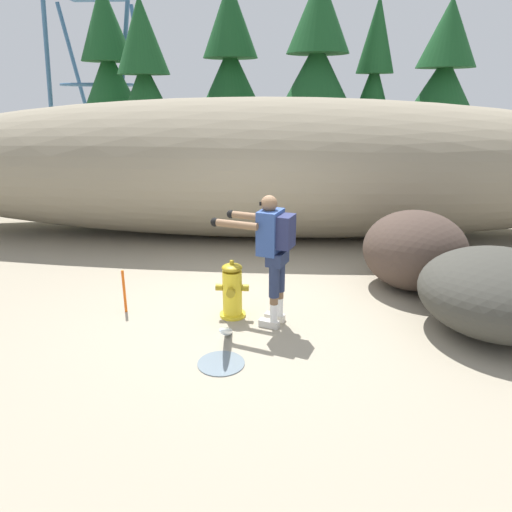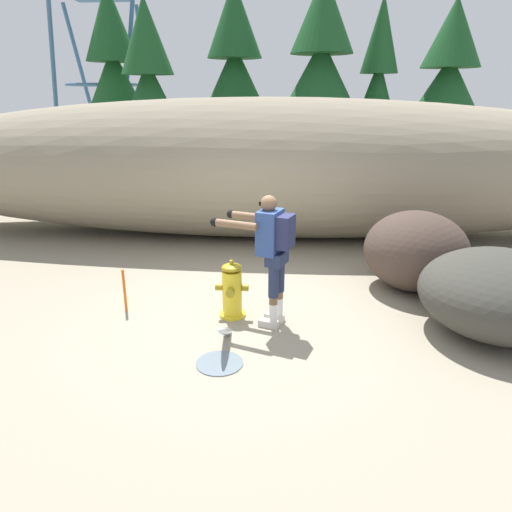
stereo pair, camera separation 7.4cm
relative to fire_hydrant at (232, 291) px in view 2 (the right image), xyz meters
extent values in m
cube|color=gray|center=(0.23, 0.14, -0.38)|extent=(56.00, 56.00, 0.04)
ellipsoid|color=gray|center=(0.23, 3.93, 1.02)|extent=(16.84, 3.20, 2.77)
cylinder|color=yellow|center=(0.00, 0.00, -0.34)|extent=(0.35, 0.35, 0.04)
cylinder|color=yellow|center=(0.00, 0.00, -0.02)|extent=(0.26, 0.26, 0.60)
ellipsoid|color=#9E8419|center=(0.00, 0.00, 0.32)|extent=(0.27, 0.27, 0.10)
cylinder|color=#9E8419|center=(0.00, 0.00, 0.40)|extent=(0.06, 0.06, 0.05)
cylinder|color=#9E8419|center=(-0.17, 0.00, 0.05)|extent=(0.09, 0.09, 0.09)
cylinder|color=#9E8419|center=(0.17, 0.00, 0.05)|extent=(0.09, 0.09, 0.09)
cylinder|color=#9E8419|center=(0.00, -0.17, 0.05)|extent=(0.11, 0.09, 0.11)
ellipsoid|color=silver|center=(0.00, -0.68, -0.23)|extent=(0.10, 1.06, 0.65)
cylinder|color=slate|center=(0.00, -1.19, -0.36)|extent=(0.52, 0.52, 0.01)
cube|color=beige|center=(0.50, -0.28, -0.32)|extent=(0.28, 0.18, 0.09)
cylinder|color=white|center=(0.55, -0.30, -0.15)|extent=(0.10, 0.10, 0.24)
cylinder|color=brown|center=(0.55, -0.30, 0.02)|extent=(0.10, 0.10, 0.10)
cylinder|color=#232D4C|center=(0.55, -0.30, 0.28)|extent=(0.13, 0.13, 0.43)
cube|color=beige|center=(0.57, -0.09, -0.32)|extent=(0.28, 0.18, 0.09)
cylinder|color=white|center=(0.62, -0.11, -0.15)|extent=(0.10, 0.10, 0.24)
cylinder|color=brown|center=(0.62, -0.11, 0.02)|extent=(0.10, 0.10, 0.10)
cylinder|color=#232D4C|center=(0.62, -0.11, 0.28)|extent=(0.13, 0.13, 0.43)
cube|color=#232D4C|center=(0.59, -0.21, 0.55)|extent=(0.30, 0.37, 0.16)
cube|color=#2D4784|center=(0.50, -0.18, 0.87)|extent=(0.35, 0.42, 0.54)
cube|color=#23284C|center=(0.69, -0.24, 0.89)|extent=(0.25, 0.32, 0.40)
sphere|color=brown|center=(0.48, -0.17, 1.22)|extent=(0.20, 0.20, 0.20)
cube|color=black|center=(0.40, -0.14, 1.22)|extent=(0.07, 0.15, 0.04)
cylinder|color=brown|center=(0.08, -0.26, 0.98)|extent=(0.58, 0.28, 0.09)
sphere|color=black|center=(-0.18, -0.17, 0.98)|extent=(0.11, 0.11, 0.11)
cylinder|color=brown|center=(0.22, 0.16, 0.98)|extent=(0.58, 0.28, 0.09)
sphere|color=black|center=(-0.03, 0.25, 0.98)|extent=(0.11, 0.11, 0.11)
ellipsoid|color=#3B3A34|center=(3.29, -0.22, 0.16)|extent=(2.40, 2.39, 1.05)
ellipsoid|color=#44362E|center=(2.62, 1.16, 0.24)|extent=(2.02, 1.98, 1.19)
cylinder|color=#47331E|center=(-5.58, 11.74, 0.33)|extent=(0.33, 0.33, 1.38)
cone|color=#194C23|center=(-5.58, 11.74, 2.53)|extent=(2.78, 2.78, 3.02)
cone|color=#194C23|center=(-5.58, 11.74, 4.79)|extent=(1.81, 1.81, 2.51)
cylinder|color=#47331E|center=(-3.64, 9.32, 0.23)|extent=(0.29, 0.29, 1.18)
cone|color=#194C23|center=(-3.64, 9.32, 2.14)|extent=(2.42, 2.42, 2.63)
cone|color=#194C23|center=(-3.64, 9.32, 4.11)|extent=(1.57, 1.57, 2.19)
cylinder|color=#47331E|center=(-1.27, 11.63, 0.41)|extent=(0.35, 0.35, 1.54)
cone|color=#194C23|center=(-1.27, 11.63, 2.64)|extent=(2.88, 2.88, 2.92)
cone|color=#194C23|center=(-1.27, 11.63, 4.83)|extent=(1.87, 1.87, 2.44)
cylinder|color=#47331E|center=(1.58, 9.91, 0.51)|extent=(0.35, 0.35, 1.74)
cone|color=#194C23|center=(1.58, 9.91, 2.72)|extent=(2.95, 2.95, 2.68)
cone|color=#194C23|center=(1.58, 9.91, 4.73)|extent=(1.91, 1.91, 2.24)
cylinder|color=#47331E|center=(3.42, 10.48, 0.22)|extent=(0.22, 0.22, 1.16)
cone|color=#194C23|center=(3.42, 10.48, 2.16)|extent=(1.81, 1.81, 2.73)
cone|color=#194C23|center=(3.42, 10.48, 4.21)|extent=(1.18, 1.18, 2.28)
cylinder|color=#47331E|center=(5.56, 10.38, 0.43)|extent=(0.33, 0.33, 1.57)
cone|color=#194C23|center=(5.56, 10.38, 2.42)|extent=(2.76, 2.76, 2.42)
cone|color=#194C23|center=(5.56, 10.38, 4.23)|extent=(1.80, 1.80, 2.01)
cylinder|color=#386089|center=(-5.49, 15.57, 2.81)|extent=(1.01, 1.01, 6.38)
cylinder|color=#386089|center=(-8.29, 15.57, 2.81)|extent=(1.01, 1.01, 6.38)
cylinder|color=#386089|center=(-5.49, 12.77, 2.81)|extent=(1.01, 1.01, 6.38)
cylinder|color=#386089|center=(-8.29, 12.77, 2.81)|extent=(1.01, 1.01, 6.38)
torus|color=#386089|center=(-6.89, 14.17, 2.81)|extent=(3.02, 3.02, 0.10)
cylinder|color=#E55914|center=(-1.47, 0.04, -0.06)|extent=(0.04, 0.04, 0.60)
camera|label=1|loc=(0.66, -5.68, 2.45)|focal=33.12mm
camera|label=2|loc=(0.73, -5.68, 2.45)|focal=33.12mm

